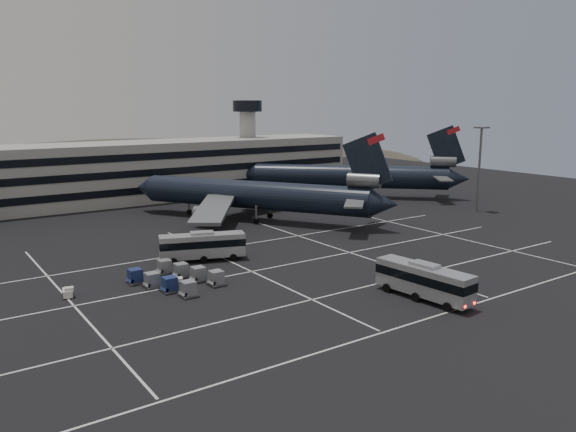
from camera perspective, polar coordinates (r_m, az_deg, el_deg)
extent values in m
plane|color=black|center=(78.87, 1.55, -5.63)|extent=(260.00, 260.00, 0.00)
cube|color=silver|center=(63.45, 13.55, -10.24)|extent=(90.00, 0.25, 0.01)
cube|color=silver|center=(71.43, 6.33, -7.52)|extent=(90.00, 0.25, 0.01)
cube|color=silver|center=(81.99, -0.10, -4.96)|extent=(90.00, 0.25, 0.01)
cube|color=silver|center=(93.46, -4.98, -2.97)|extent=(90.00, 0.25, 0.01)
cube|color=silver|center=(72.17, -21.31, -8.05)|extent=(0.25, 55.00, 0.01)
cube|color=silver|center=(80.54, -4.45, -5.30)|extent=(0.25, 55.00, 0.01)
cube|color=silver|center=(90.56, 5.45, -3.45)|extent=(0.25, 55.00, 0.01)
cube|color=silver|center=(105.72, 14.63, -1.63)|extent=(0.25, 55.00, 0.01)
cube|color=gray|center=(141.05, -16.01, 4.35)|extent=(120.00, 18.00, 14.00)
cube|color=black|center=(133.02, -14.67, 2.50)|extent=(118.00, 0.20, 1.60)
cube|color=black|center=(132.50, -14.75, 4.21)|extent=(118.00, 0.20, 1.60)
cube|color=black|center=(132.12, -14.83, 5.80)|extent=(118.00, 0.20, 1.60)
cylinder|color=gray|center=(157.06, -4.10, 6.88)|extent=(4.40, 4.40, 22.00)
cylinder|color=black|center=(156.61, -4.16, 11.08)|extent=(8.00, 8.00, 3.00)
ellipsoid|color=#38332B|center=(245.33, -16.55, 2.26)|extent=(252.00, 180.00, 44.00)
ellipsoid|color=#38332B|center=(279.68, -0.82, 4.71)|extent=(168.00, 120.00, 24.00)
cylinder|color=slate|center=(128.37, 18.84, 4.44)|extent=(0.50, 0.50, 18.00)
cube|color=slate|center=(127.71, 19.10, 8.49)|extent=(2.40, 2.40, 0.35)
cylinder|color=black|center=(112.16, -3.47, 2.15)|extent=(30.47, 43.51, 5.60)
cone|color=black|center=(125.90, -14.23, 2.83)|extent=(7.14, 6.80, 5.60)
cone|color=black|center=(103.30, 9.83, 1.22)|extent=(6.94, 6.92, 5.04)
cube|color=black|center=(103.12, 8.07, 5.41)|extent=(5.50, 8.26, 10.97)
cube|color=red|center=(102.41, 8.95, 7.70)|extent=(2.20, 3.02, 2.24)
cylinder|color=#595B60|center=(103.63, 7.75, 3.61)|extent=(5.50, 6.51, 2.70)
cube|color=slate|center=(100.29, 6.79, 1.36)|extent=(7.60, 7.54, 0.87)
cube|color=slate|center=(108.28, 8.03, 2.06)|extent=(8.15, 5.62, 0.87)
cube|color=slate|center=(102.41, -7.57, 0.75)|extent=(17.27, 21.10, 1.75)
cylinder|color=#595B60|center=(106.77, -8.12, 0.23)|extent=(5.23, 6.09, 2.70)
cube|color=slate|center=(124.28, -1.73, 2.69)|extent=(22.63, 9.40, 1.75)
cylinder|color=#595B60|center=(123.16, -3.58, 1.79)|extent=(5.23, 6.09, 2.70)
cylinder|color=slate|center=(120.19, -10.03, 1.16)|extent=(0.44, 0.44, 3.00)
cylinder|color=black|center=(120.49, -10.00, 0.39)|extent=(1.01, 1.20, 1.10)
cylinder|color=slate|center=(108.99, -3.25, 0.29)|extent=(0.44, 0.44, 3.00)
cylinder|color=black|center=(109.31, -3.24, -0.56)|extent=(1.01, 1.20, 1.10)
cylinder|color=slate|center=(114.66, -1.84, 0.85)|extent=(0.44, 0.44, 3.00)
cylinder|color=black|center=(114.97, -1.84, 0.04)|extent=(1.01, 1.20, 1.10)
cylinder|color=black|center=(141.82, 6.30, 4.02)|extent=(38.20, 37.60, 5.60)
cone|color=black|center=(145.76, -4.06, 4.25)|extent=(7.13, 7.15, 5.60)
cone|color=black|center=(142.71, 17.00, 3.64)|extent=(7.10, 7.10, 5.04)
cube|color=black|center=(141.58, 15.75, 6.67)|extent=(7.11, 6.99, 10.97)
cube|color=red|center=(141.49, 16.46, 8.33)|extent=(2.69, 2.65, 2.24)
cylinder|color=#595B60|center=(141.81, 15.48, 5.35)|extent=(6.17, 6.13, 2.70)
cube|color=slate|center=(137.99, 15.36, 3.74)|extent=(6.73, 8.05, 0.87)
cube|color=slate|center=(146.29, 15.06, 4.16)|extent=(8.02, 6.82, 0.87)
cylinder|color=slate|center=(142.23, 6.27, 2.82)|extent=(0.44, 0.44, 3.00)
cylinder|color=black|center=(142.48, 6.26, 2.16)|extent=(1.14, 1.13, 1.10)
cube|color=gray|center=(69.22, 13.63, -6.36)|extent=(4.01, 12.78, 3.43)
cube|color=black|center=(69.10, 13.65, -6.03)|extent=(4.07, 12.84, 1.09)
cube|color=gray|center=(68.68, 13.71, -4.83)|extent=(2.14, 3.58, 0.40)
cylinder|color=black|center=(66.31, 15.90, -8.90)|extent=(0.47, 1.13, 1.10)
cylinder|color=black|center=(68.58, 17.26, -8.30)|extent=(0.47, 1.13, 1.10)
cylinder|color=black|center=(68.69, 12.85, -8.04)|extent=(0.47, 1.13, 1.10)
cylinder|color=black|center=(70.88, 14.26, -7.49)|extent=(0.47, 1.13, 1.10)
cylinder|color=black|center=(71.26, 10.02, -7.21)|extent=(0.47, 1.13, 1.10)
cylinder|color=black|center=(73.38, 11.47, -6.72)|extent=(0.47, 1.13, 1.10)
cube|color=#FF0C05|center=(65.59, 17.57, -8.78)|extent=(0.29, 0.12, 0.25)
cube|color=#FF0C05|center=(67.07, 18.42, -8.39)|extent=(0.29, 0.12, 0.25)
cube|color=gray|center=(84.41, -8.69, -2.98)|extent=(12.75, 6.84, 3.41)
cube|color=black|center=(84.31, -8.70, -2.71)|extent=(12.83, 6.92, 1.08)
cube|color=gray|center=(83.97, -8.73, -1.72)|extent=(3.82, 2.85, 0.40)
cylinder|color=black|center=(84.08, -5.57, -4.22)|extent=(1.15, 0.71, 1.09)
cylinder|color=black|center=(86.79, -5.89, -3.73)|extent=(1.15, 0.71, 1.09)
cylinder|color=black|center=(83.50, -8.54, -4.41)|extent=(1.15, 0.71, 1.09)
cylinder|color=black|center=(86.23, -8.77, -3.91)|extent=(1.15, 0.71, 1.09)
cylinder|color=black|center=(83.15, -11.55, -4.58)|extent=(1.15, 0.71, 1.09)
cylinder|color=black|center=(85.88, -11.68, -4.08)|extent=(1.15, 0.71, 1.09)
cube|color=silver|center=(73.62, -21.48, -7.27)|extent=(1.51, 2.24, 0.84)
cube|color=silver|center=(73.00, -21.50, -6.96)|extent=(1.18, 1.03, 0.47)
cylinder|color=black|center=(72.98, -21.85, -7.66)|extent=(0.31, 0.55, 0.52)
cylinder|color=black|center=(72.99, -21.04, -7.60)|extent=(0.31, 0.55, 0.52)
cylinder|color=black|center=(74.40, -21.89, -7.31)|extent=(0.31, 0.55, 0.52)
cylinder|color=black|center=(74.42, -21.09, -7.24)|extent=(0.31, 0.55, 0.52)
cube|color=silver|center=(74.38, -11.45, -6.50)|extent=(2.30, 1.77, 0.83)
cube|color=silver|center=(74.23, -11.11, -6.08)|extent=(1.15, 1.25, 0.46)
cylinder|color=black|center=(74.00, -10.85, -6.78)|extent=(0.56, 0.38, 0.52)
cylinder|color=black|center=(74.97, -10.89, -6.54)|extent=(0.56, 0.38, 0.52)
cylinder|color=black|center=(73.96, -12.00, -6.83)|extent=(0.56, 0.38, 0.52)
cylinder|color=black|center=(74.93, -12.03, -6.59)|extent=(0.56, 0.38, 0.52)
cube|color=#2D2D30|center=(69.87, -10.08, -7.92)|extent=(2.69, 2.86, 0.19)
cylinder|color=black|center=(69.89, -10.08, -7.97)|extent=(0.10, 0.21, 0.21)
cube|color=#92959A|center=(69.58, -10.11, -7.20)|extent=(2.10, 2.10, 1.67)
cube|color=#2D2D30|center=(73.51, -7.27, -6.86)|extent=(2.69, 2.86, 0.19)
cylinder|color=black|center=(73.53, -7.27, -6.91)|extent=(0.10, 0.21, 0.21)
cube|color=#92959A|center=(73.23, -7.29, -6.17)|extent=(2.10, 2.10, 1.67)
cube|color=#2D2D30|center=(71.97, -11.90, -7.42)|extent=(2.69, 2.86, 0.19)
cylinder|color=black|center=(71.99, -11.90, -7.47)|extent=(0.10, 0.21, 0.21)
cube|color=navy|center=(71.68, -11.93, -6.72)|extent=(2.10, 2.10, 1.67)
cube|color=#2D2D30|center=(75.50, -9.08, -6.42)|extent=(2.69, 2.86, 0.19)
cylinder|color=black|center=(75.52, -9.08, -6.47)|extent=(0.10, 0.21, 0.21)
cube|color=#92959A|center=(75.23, -9.11, -5.75)|extent=(2.10, 2.10, 1.67)
cube|color=#2D2D30|center=(74.13, -13.62, -6.94)|extent=(2.69, 2.86, 0.19)
cylinder|color=black|center=(74.15, -13.61, -6.98)|extent=(0.10, 0.21, 0.21)
cube|color=#92959A|center=(73.85, -13.65, -6.25)|extent=(2.10, 2.10, 1.67)
cube|color=#2D2D30|center=(77.57, -10.80, -6.00)|extent=(2.69, 2.86, 0.19)
cylinder|color=black|center=(77.59, -10.80, -6.04)|extent=(0.10, 0.21, 0.21)
cube|color=#92959A|center=(77.30, -10.82, -5.34)|extent=(2.10, 2.10, 1.67)
cube|color=#2D2D30|center=(76.36, -15.23, -6.48)|extent=(2.69, 2.86, 0.19)
cylinder|color=black|center=(76.38, -15.23, -6.52)|extent=(0.10, 0.21, 0.21)
cube|color=navy|center=(76.09, -15.26, -5.82)|extent=(2.10, 2.10, 1.67)
cube|color=#2D2D30|center=(79.70, -12.42, -5.59)|extent=(2.69, 2.86, 0.19)
cylinder|color=black|center=(79.72, -12.42, -5.64)|extent=(0.10, 0.21, 0.21)
cube|color=#92959A|center=(79.44, -12.45, -4.95)|extent=(2.10, 2.10, 1.67)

